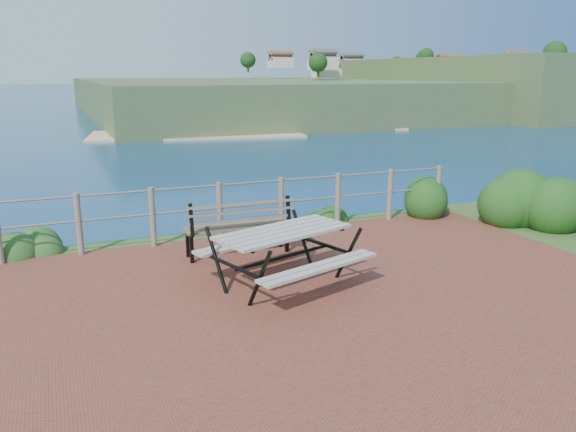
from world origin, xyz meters
The scene contains 10 objects.
ground centered at (0.00, 0.00, 0.00)m, with size 10.00×7.00×0.12m, color brown.
ocean centered at (0.00, 200.00, 0.00)m, with size 1200.00×1200.00×0.00m, color #135876.
safety_railing centered at (0.00, 3.35, 0.57)m, with size 9.40×0.10×1.00m.
distant_bay centered at (173.07, 202.61, -1.52)m, with size 290.00×232.36×24.00m.
picnic_table centered at (0.18, 0.88, 0.50)m, with size 1.98×1.54×0.78m.
park_bench centered at (0.02, 2.40, 0.62)m, with size 1.69×0.47×0.94m.
shrub_right_front centered at (5.70, 1.89, 0.00)m, with size 1.36×1.36×1.93m, color #1B4515.
shrub_right_edge centered at (4.57, 3.51, 0.00)m, with size 0.97×0.97×1.39m, color #1B4515.
shrub_lip_west centered at (-3.05, 3.82, 0.00)m, with size 0.79×0.79×0.54m, color #27531F.
shrub_lip_east centered at (2.35, 3.84, 0.00)m, with size 0.67×0.67×0.37m, color #1B4515.
Camera 1 is at (-2.56, -5.79, 2.84)m, focal length 35.00 mm.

